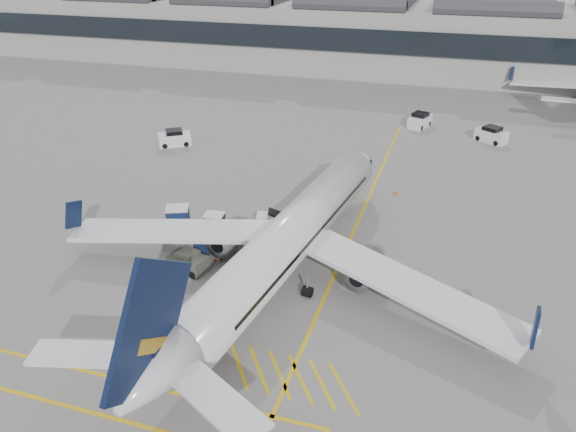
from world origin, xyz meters
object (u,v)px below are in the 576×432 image
(airliner_main, at_px, (287,241))
(pushback_tug, at_px, (188,262))
(ramp_agent_a, at_px, (295,224))
(ramp_agent_b, at_px, (216,250))
(belt_loader, at_px, (276,226))
(baggage_cart_a, at_px, (309,232))

(airliner_main, xyz_separation_m, pushback_tug, (-6.99, -1.32, -2.15))
(ramp_agent_a, bearing_deg, pushback_tug, -171.19)
(ramp_agent_b, bearing_deg, airliner_main, 139.15)
(pushback_tug, bearing_deg, belt_loader, 73.41)
(airliner_main, relative_size, ramp_agent_a, 21.09)
(airliner_main, xyz_separation_m, ramp_agent_a, (-1.28, 6.21, -1.97))
(ramp_agent_b, bearing_deg, belt_loader, -153.65)
(ramp_agent_a, bearing_deg, belt_loader, 146.92)
(pushback_tug, bearing_deg, ramp_agent_a, 66.43)
(belt_loader, bearing_deg, pushback_tug, -135.54)
(pushback_tug, bearing_deg, baggage_cart_a, 55.96)
(ramp_agent_b, bearing_deg, baggage_cart_a, -176.76)
(ramp_agent_a, relative_size, ramp_agent_b, 0.95)
(baggage_cart_a, distance_m, ramp_agent_a, 1.77)
(baggage_cart_a, bearing_deg, airliner_main, -93.32)
(ramp_agent_a, height_order, ramp_agent_b, ramp_agent_b)
(airliner_main, bearing_deg, belt_loader, 122.40)
(airliner_main, distance_m, ramp_agent_b, 6.00)
(airliner_main, relative_size, belt_loader, 7.10)
(baggage_cart_a, bearing_deg, ramp_agent_a, 145.61)
(ramp_agent_a, xyz_separation_m, ramp_agent_b, (-4.38, -5.69, 0.05))
(belt_loader, bearing_deg, ramp_agent_a, -4.41)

